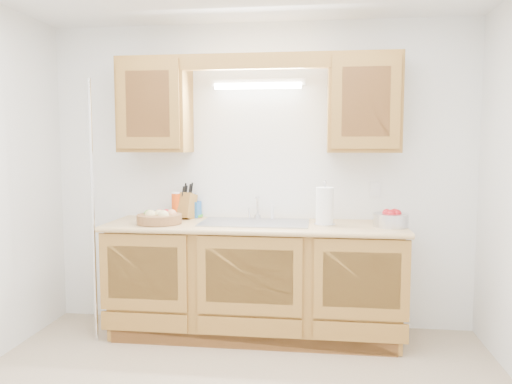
# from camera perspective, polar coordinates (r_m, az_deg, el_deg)

# --- Properties ---
(room) EXTENTS (3.52, 3.50, 2.50)m
(room) POSITION_cam_1_polar(r_m,az_deg,el_deg) (2.68, -3.41, -0.14)
(room) COLOR tan
(room) RESTS_ON ground
(base_cabinets) EXTENTS (2.20, 0.60, 0.86)m
(base_cabinets) POSITION_cam_1_polar(r_m,az_deg,el_deg) (4.00, -0.15, -10.11)
(base_cabinets) COLOR olive
(base_cabinets) RESTS_ON ground
(countertop) EXTENTS (2.30, 0.63, 0.04)m
(countertop) POSITION_cam_1_polar(r_m,az_deg,el_deg) (3.89, -0.18, -3.90)
(countertop) COLOR #DBB173
(countertop) RESTS_ON base_cabinets
(upper_cabinet_left) EXTENTS (0.55, 0.33, 0.75)m
(upper_cabinet_left) POSITION_cam_1_polar(r_m,az_deg,el_deg) (4.18, -11.44, 9.63)
(upper_cabinet_left) COLOR olive
(upper_cabinet_left) RESTS_ON room
(upper_cabinet_right) EXTENTS (0.55, 0.33, 0.75)m
(upper_cabinet_right) POSITION_cam_1_polar(r_m,az_deg,el_deg) (3.98, 12.21, 9.84)
(upper_cabinet_right) COLOR olive
(upper_cabinet_right) RESTS_ON room
(valance) EXTENTS (2.20, 0.05, 0.12)m
(valance) POSITION_cam_1_polar(r_m,az_deg,el_deg) (3.89, -0.18, 14.73)
(valance) COLOR olive
(valance) RESTS_ON room
(fluorescent_fixture) EXTENTS (0.76, 0.08, 0.08)m
(fluorescent_fixture) POSITION_cam_1_polar(r_m,az_deg,el_deg) (4.10, 0.23, 12.25)
(fluorescent_fixture) COLOR white
(fluorescent_fixture) RESTS_ON room
(sink) EXTENTS (0.84, 0.46, 0.36)m
(sink) POSITION_cam_1_polar(r_m,az_deg,el_deg) (3.92, -0.14, -4.60)
(sink) COLOR #9E9EA3
(sink) RESTS_ON countertop
(wire_shelf_pole) EXTENTS (0.03, 0.03, 2.00)m
(wire_shelf_pole) POSITION_cam_1_polar(r_m,az_deg,el_deg) (3.97, -18.13, -2.23)
(wire_shelf_pole) COLOR silver
(wire_shelf_pole) RESTS_ON ground
(outlet_plate) EXTENTS (0.08, 0.01, 0.12)m
(outlet_plate) POSITION_cam_1_polar(r_m,az_deg,el_deg) (4.15, 13.48, 0.30)
(outlet_plate) COLOR white
(outlet_plate) RESTS_ON room
(fruit_basket) EXTENTS (0.42, 0.42, 0.11)m
(fruit_basket) POSITION_cam_1_polar(r_m,az_deg,el_deg) (3.94, -10.98, -2.88)
(fruit_basket) COLOR olive
(fruit_basket) RESTS_ON countertop
(knife_block) EXTENTS (0.15, 0.20, 0.31)m
(knife_block) POSITION_cam_1_polar(r_m,az_deg,el_deg) (4.17, -7.87, -1.52)
(knife_block) COLOR olive
(knife_block) RESTS_ON countertop
(orange_canister) EXTENTS (0.08, 0.08, 0.22)m
(orange_canister) POSITION_cam_1_polar(r_m,az_deg,el_deg) (4.17, -9.13, -1.51)
(orange_canister) COLOR #E0470C
(orange_canister) RESTS_ON countertop
(soap_bottle) EXTENTS (0.11, 0.11, 0.20)m
(soap_bottle) POSITION_cam_1_polar(r_m,az_deg,el_deg) (4.22, -7.04, -1.56)
(soap_bottle) COLOR blue
(soap_bottle) RESTS_ON countertop
(sponge) EXTENTS (0.13, 0.08, 0.03)m
(sponge) POSITION_cam_1_polar(r_m,az_deg,el_deg) (4.23, -7.02, -2.77)
(sponge) COLOR #CC333F
(sponge) RESTS_ON countertop
(paper_towel) EXTENTS (0.16, 0.16, 0.34)m
(paper_towel) POSITION_cam_1_polar(r_m,az_deg,el_deg) (3.83, 7.85, -1.64)
(paper_towel) COLOR silver
(paper_towel) RESTS_ON countertop
(apple_bowl) EXTENTS (0.33, 0.33, 0.13)m
(apple_bowl) POSITION_cam_1_polar(r_m,az_deg,el_deg) (3.86, 15.18, -3.00)
(apple_bowl) COLOR silver
(apple_bowl) RESTS_ON countertop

